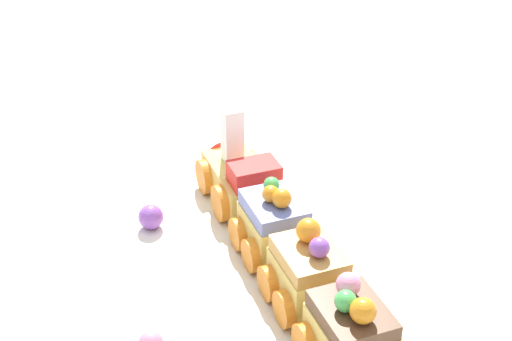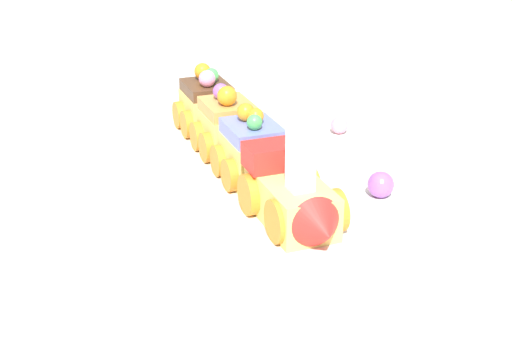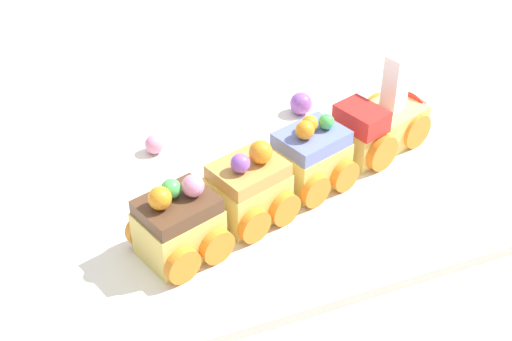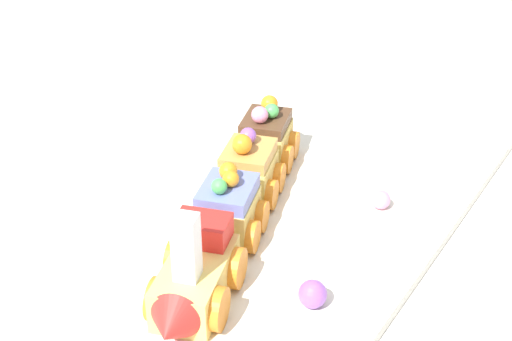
# 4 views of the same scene
# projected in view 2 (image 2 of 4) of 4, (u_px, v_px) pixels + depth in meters

# --- Properties ---
(ground_plane) EXTENTS (10.00, 10.00, 0.00)m
(ground_plane) POSITION_uv_depth(u_px,v_px,m) (268.00, 185.00, 0.72)
(ground_plane) COLOR beige
(display_board) EXTENTS (0.72, 0.33, 0.01)m
(display_board) POSITION_uv_depth(u_px,v_px,m) (268.00, 180.00, 0.72)
(display_board) COLOR white
(display_board) RESTS_ON ground_plane
(cake_train_locomotive) EXTENTS (0.13, 0.09, 0.10)m
(cake_train_locomotive) POSITION_uv_depth(u_px,v_px,m) (295.00, 198.00, 0.61)
(cake_train_locomotive) COLOR #EACC66
(cake_train_locomotive) RESTS_ON display_board
(cake_car_blueberry) EXTENTS (0.09, 0.09, 0.08)m
(cake_car_blueberry) POSITION_uv_depth(u_px,v_px,m) (252.00, 152.00, 0.70)
(cake_car_blueberry) COLOR #EACC66
(cake_car_blueberry) RESTS_ON display_board
(cake_car_caramel) EXTENTS (0.09, 0.09, 0.08)m
(cake_car_caramel) POSITION_uv_depth(u_px,v_px,m) (227.00, 127.00, 0.76)
(cake_car_caramel) COLOR #EACC66
(cake_car_caramel) RESTS_ON display_board
(cake_car_chocolate) EXTENTS (0.09, 0.09, 0.08)m
(cake_car_chocolate) POSITION_uv_depth(u_px,v_px,m) (207.00, 106.00, 0.83)
(cake_car_chocolate) COLOR #EACC66
(cake_car_chocolate) RESTS_ON display_board
(gumball_pink) EXTENTS (0.02, 0.02, 0.02)m
(gumball_pink) POSITION_uv_depth(u_px,v_px,m) (339.00, 125.00, 0.82)
(gumball_pink) COLOR pink
(gumball_pink) RESTS_ON display_board
(gumball_purple) EXTENTS (0.03, 0.03, 0.03)m
(gumball_purple) POSITION_uv_depth(u_px,v_px,m) (381.00, 185.00, 0.67)
(gumball_purple) COLOR #9956C6
(gumball_purple) RESTS_ON display_board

